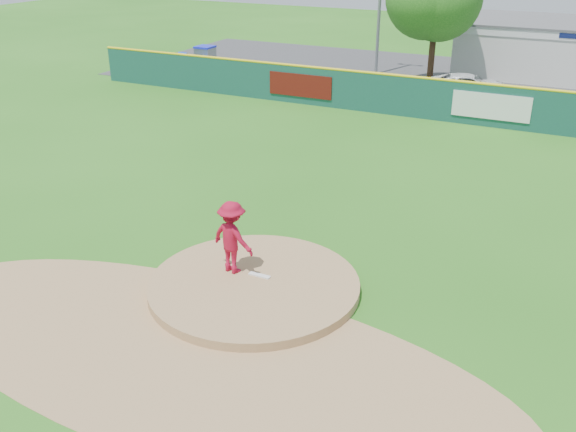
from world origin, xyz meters
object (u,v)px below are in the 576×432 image
at_px(pitcher, 232,237).
at_px(deciduous_tree, 436,6).
at_px(van, 469,86).
at_px(playground_slide, 205,59).

height_order(pitcher, deciduous_tree, deciduous_tree).
distance_m(pitcher, van, 22.93).
height_order(van, playground_slide, playground_slide).
bearing_deg(van, playground_slide, 78.51).
xyz_separation_m(playground_slide, deciduous_tree, (14.07, 2.50, 3.70)).
xyz_separation_m(pitcher, deciduous_tree, (-1.23, 24.74, 3.31)).
bearing_deg(pitcher, deciduous_tree, -75.13).
bearing_deg(van, pitcher, 162.71).
height_order(pitcher, van, pitcher).
relative_size(pitcher, deciduous_tree, 0.27).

